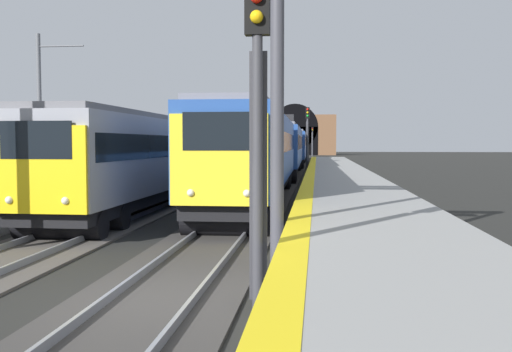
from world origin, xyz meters
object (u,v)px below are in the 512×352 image
railway_signal_mid (307,133)px  catenary_mast_near (40,115)px  train_main_approaching (290,146)px  railway_signal_near (258,125)px  railway_signal_far (312,140)px  train_adjacent_platform (197,152)px

railway_signal_mid → catenary_mast_near: 30.02m
train_main_approaching → railway_signal_near: size_ratio=16.36×
train_main_approaching → railway_signal_mid: railway_signal_mid is taller
train_main_approaching → railway_signal_far: railway_signal_far is taller
railway_signal_near → train_main_approaching: bearing=-177.8°
railway_signal_near → railway_signal_mid: bearing=-180.0°
train_adjacent_platform → railway_signal_near: 24.98m
train_main_approaching → catenary_mast_near: size_ratio=10.62×
railway_signal_mid → catenary_mast_near: bearing=-24.0°
train_main_approaching → railway_signal_far: (49.23, -1.81, 0.91)m
train_main_approaching → train_adjacent_platform: 23.95m
train_main_approaching → railway_signal_mid: (-3.15, -1.81, 1.26)m
railway_signal_mid → train_main_approaching: bearing=-150.1°
train_main_approaching → train_adjacent_platform: train_main_approaching is taller
railway_signal_near → railway_signal_mid: 44.62m
railway_signal_near → catenary_mast_near: size_ratio=0.65×
catenary_mast_near → railway_signal_mid: bearing=-24.0°
railway_signal_far → train_adjacent_platform: bearing=-4.8°
railway_signal_near → railway_signal_far: size_ratio=0.92×
railway_signal_near → railway_signal_mid: size_ratio=0.85×
railway_signal_near → railway_signal_mid: (44.62, 0.00, 0.60)m
railway_signal_mid → railway_signal_far: 52.38m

